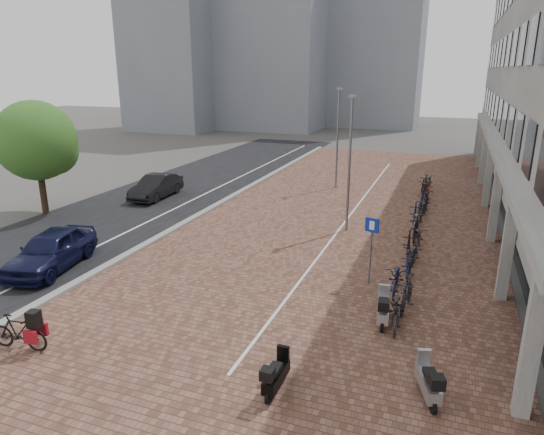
{
  "coord_description": "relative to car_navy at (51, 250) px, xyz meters",
  "views": [
    {
      "loc": [
        6.82,
        -12.27,
        7.27
      ],
      "look_at": [
        0.0,
        6.0,
        1.3
      ],
      "focal_mm": 32.05,
      "sensor_mm": 36.0,
      "label": 1
    }
  ],
  "objects": [
    {
      "name": "street_tree",
      "position": [
        -5.81,
        5.74,
        2.97
      ],
      "size": [
        4.02,
        4.02,
        5.84
      ],
      "color": "#382619",
      "rests_on": "ground"
    },
    {
      "name": "scooter_front",
      "position": [
        12.36,
        0.15,
        -0.22
      ],
      "size": [
        0.66,
        1.56,
        1.04
      ],
      "primitive_type": null,
      "rotation": [
        0.0,
        0.0,
        0.12
      ],
      "color": "#B6B7BC",
      "rests_on": "ground"
    },
    {
      "name": "bg_towers",
      "position": [
        -7.35,
        48.08,
        13.22
      ],
      "size": [
        33.0,
        23.0,
        32.0
      ],
      "color": "gray",
      "rests_on": "ground"
    },
    {
      "name": "ground",
      "position": [
        6.99,
        -0.86,
        -0.74
      ],
      "size": [
        140.0,
        140.0,
        0.0
      ],
      "primitive_type": "plane",
      "color": "#474442",
      "rests_on": "ground"
    },
    {
      "name": "lamp_near",
      "position": [
        9.52,
        8.33,
        2.33
      ],
      "size": [
        0.12,
        0.12,
        6.14
      ],
      "primitive_type": "cylinder",
      "color": "slate",
      "rests_on": "ground"
    },
    {
      "name": "scooter_back",
      "position": [
        13.83,
        -3.0,
        -0.25
      ],
      "size": [
        0.87,
        1.52,
        0.99
      ],
      "primitive_type": null,
      "rotation": [
        0.0,
        0.0,
        0.31
      ],
      "color": "#96969A",
      "rests_on": "ground"
    },
    {
      "name": "parking_line",
      "position": [
        9.19,
        11.14,
        -0.71
      ],
      "size": [
        0.1,
        30.0,
        0.0
      ],
      "primitive_type": "cube",
      "color": "white",
      "rests_on": "plaza_brick"
    },
    {
      "name": "lane_line",
      "position": [
        -0.01,
        11.14,
        -0.72
      ],
      "size": [
        0.12,
        44.0,
        0.0
      ],
      "primitive_type": "cube",
      "color": "white",
      "rests_on": "street_asphalt"
    },
    {
      "name": "plaza_brick",
      "position": [
        8.99,
        11.14,
        -0.73
      ],
      "size": [
        14.5,
        42.0,
        0.04
      ],
      "primitive_type": "cube",
      "color": "brown",
      "rests_on": "ground"
    },
    {
      "name": "car_dark",
      "position": [
        -2.27,
        10.48,
        -0.07
      ],
      "size": [
        1.61,
        4.17,
        1.35
      ],
      "primitive_type": "imported",
      "rotation": [
        0.0,
        0.0,
        0.04
      ],
      "color": "black",
      "rests_on": "ground"
    },
    {
      "name": "hero_bike",
      "position": [
        3.39,
        -4.7,
        -0.21
      ],
      "size": [
        1.76,
        0.69,
        1.21
      ],
      "rotation": [
        0.0,
        0.0,
        1.7
      ],
      "color": "black",
      "rests_on": "ground"
    },
    {
      "name": "car_navy",
      "position": [
        0.0,
        0.0,
        0.0
      ],
      "size": [
        2.58,
        4.63,
        1.49
      ],
      "primitive_type": "imported",
      "rotation": [
        0.0,
        0.0,
        0.2
      ],
      "color": "black",
      "rests_on": "ground"
    },
    {
      "name": "bike_row",
      "position": [
        12.67,
        9.34,
        -0.22
      ],
      "size": [
        1.2,
        20.41,
        1.05
      ],
      "color": "black",
      "rests_on": "ground"
    },
    {
      "name": "lamp_far",
      "position": [
        7.05,
        16.58,
        2.33
      ],
      "size": [
        0.12,
        0.12,
        6.14
      ],
      "primitive_type": "cylinder",
      "color": "slate",
      "rests_on": "ground"
    },
    {
      "name": "parking_sign",
      "position": [
        11.5,
        2.84,
        0.88
      ],
      "size": [
        0.49,
        0.19,
        2.43
      ],
      "rotation": [
        0.0,
        0.0,
        -0.3
      ],
      "color": "slate",
      "rests_on": "ground"
    },
    {
      "name": "curb",
      "position": [
        1.89,
        11.14,
        -0.67
      ],
      "size": [
        0.35,
        42.0,
        0.14
      ],
      "primitive_type": "cube",
      "color": "gray",
      "rests_on": "ground"
    },
    {
      "name": "street_asphalt",
      "position": [
        -2.01,
        11.14,
        -0.74
      ],
      "size": [
        8.0,
        50.0,
        0.03
      ],
      "primitive_type": "cube",
      "color": "black",
      "rests_on": "ground"
    },
    {
      "name": "scooter_mid",
      "position": [
        10.49,
        -3.95,
        -0.27
      ],
      "size": [
        0.44,
        1.38,
        0.95
      ],
      "primitive_type": null,
      "rotation": [
        0.0,
        0.0,
        -0.01
      ],
      "color": "black",
      "rests_on": "ground"
    }
  ]
}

